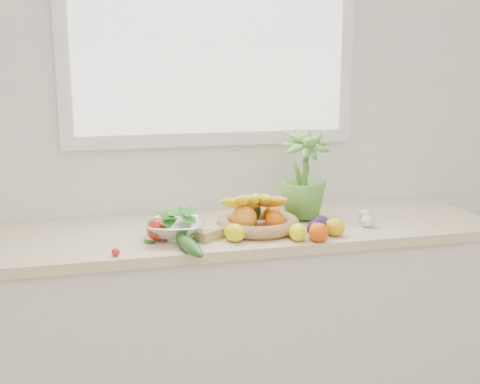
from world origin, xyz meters
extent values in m
cube|color=white|center=(0.00, 2.25, 1.35)|extent=(4.50, 0.02, 2.70)
cube|color=silver|center=(0.00, 1.95, 0.43)|extent=(2.20, 0.58, 0.86)
cube|color=beige|center=(0.00, 1.95, 0.88)|extent=(2.24, 0.62, 0.04)
cube|color=white|center=(0.00, 2.23, 1.75)|extent=(1.30, 0.03, 1.10)
cube|color=white|center=(0.00, 2.21, 1.75)|extent=(1.18, 0.01, 0.98)
sphere|color=#FE5608|center=(0.29, 1.67, 0.94)|extent=(0.09, 0.09, 0.07)
ellipsoid|color=#E3E50C|center=(-0.02, 1.75, 0.93)|extent=(0.11, 0.11, 0.07)
ellipsoid|color=#FBFF0D|center=(0.22, 1.70, 0.93)|extent=(0.07, 0.09, 0.07)
ellipsoid|color=#E2B40C|center=(0.38, 1.73, 0.93)|extent=(0.11, 0.11, 0.07)
sphere|color=#B4240E|center=(-0.29, 1.83, 0.94)|extent=(0.10, 0.10, 0.09)
cube|color=tan|center=(-0.09, 1.80, 0.92)|extent=(0.13, 0.11, 0.04)
ellipsoid|color=silver|center=(0.21, 1.82, 0.92)|extent=(0.06, 0.06, 0.04)
ellipsoid|color=silver|center=(0.60, 1.92, 0.92)|extent=(0.07, 0.07, 0.05)
ellipsoid|color=silver|center=(0.56, 1.81, 0.92)|extent=(0.07, 0.07, 0.05)
ellipsoid|color=#260E36|center=(0.32, 1.75, 0.94)|extent=(0.17, 0.19, 0.07)
ellipsoid|color=#235218|center=(-0.21, 1.67, 0.92)|extent=(0.10, 0.27, 0.05)
sphere|color=red|center=(-0.46, 1.68, 0.91)|extent=(0.04, 0.04, 0.03)
imported|color=#559636|center=(0.35, 2.00, 1.10)|extent=(0.22, 0.22, 0.37)
cylinder|color=tan|center=(0.11, 1.88, 0.91)|extent=(0.37, 0.37, 0.01)
torus|color=tan|center=(0.11, 1.88, 0.93)|extent=(0.44, 0.44, 0.05)
sphere|color=orange|center=(0.05, 1.85, 0.96)|extent=(0.13, 0.13, 0.10)
sphere|color=#FC6207|center=(0.17, 1.82, 0.95)|extent=(0.10, 0.10, 0.08)
sphere|color=orange|center=(0.19, 1.92, 0.95)|extent=(0.10, 0.10, 0.07)
ellipsoid|color=black|center=(0.10, 1.95, 0.96)|extent=(0.11, 0.11, 0.10)
ellipsoid|color=yellow|center=(0.04, 1.87, 1.02)|extent=(0.21, 0.15, 0.10)
ellipsoid|color=yellow|center=(0.07, 1.87, 1.03)|extent=(0.17, 0.20, 0.10)
ellipsoid|color=#FFF415|center=(0.10, 1.87, 1.03)|extent=(0.12, 0.22, 0.10)
ellipsoid|color=yellow|center=(0.13, 1.87, 1.03)|extent=(0.05, 0.23, 0.10)
ellipsoid|color=orange|center=(0.17, 1.87, 1.02)|extent=(0.10, 0.23, 0.10)
cylinder|color=white|center=(-0.23, 1.83, 0.91)|extent=(0.11, 0.11, 0.02)
imported|color=white|center=(-0.23, 1.83, 0.94)|extent=(0.27, 0.27, 0.05)
ellipsoid|color=#2B6B1A|center=(-0.23, 1.83, 0.98)|extent=(0.20, 0.20, 0.07)
camera|label=1|loc=(-0.53, -0.37, 1.58)|focal=45.00mm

